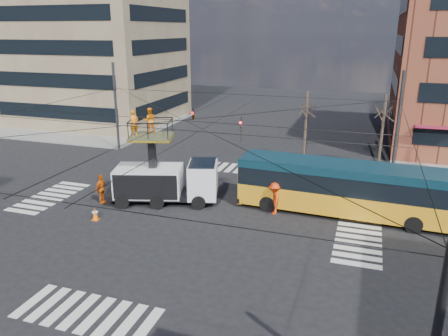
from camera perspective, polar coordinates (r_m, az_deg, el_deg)
ground at (r=26.67m, az=-4.92°, el=-6.27°), size 120.00×120.00×0.00m
sidewalk_nw at (r=54.25m, az=-16.69°, el=5.54°), size 18.00×18.00×0.12m
crosswalks at (r=26.66m, az=-4.92°, el=-6.25°), size 22.40×22.40×0.02m
overhead_network at (r=25.62m, az=-4.96°, el=2.90°), size 24.24×24.24×8.00m
tree_a at (r=36.65m, az=10.73°, el=7.70°), size 2.00×2.00×6.00m
tree_b at (r=36.34m, az=20.18°, el=6.84°), size 2.00×2.00×6.00m
utility_truck at (r=28.23m, az=-7.64°, el=-0.57°), size 7.37×4.24×6.11m
city_bus at (r=27.13m, az=15.63°, el=-2.53°), size 13.00×3.15×3.20m
traffic_cone at (r=27.02m, az=-16.49°, el=-5.76°), size 0.36×0.36×0.76m
worker_ground at (r=29.25m, az=-15.73°, el=-2.65°), size 0.54×1.15×1.92m
flagger at (r=26.70m, az=6.56°, el=-3.97°), size 1.19×1.48×1.99m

